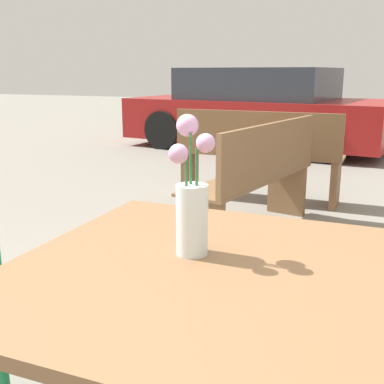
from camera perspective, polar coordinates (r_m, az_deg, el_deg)
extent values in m
cube|color=brown|center=(1.14, 1.29, -9.49)|extent=(0.89, 0.92, 0.03)
cylinder|color=brown|center=(1.77, -6.00, -14.00)|extent=(0.05, 0.05, 0.72)
cylinder|color=brown|center=(1.61, 20.23, -18.05)|extent=(0.05, 0.05, 0.72)
cylinder|color=silver|center=(1.18, 0.00, -3.32)|extent=(0.08, 0.08, 0.18)
cylinder|color=silver|center=(1.19, 0.00, -4.94)|extent=(0.07, 0.07, 0.10)
cylinder|color=#337038|center=(1.16, 0.55, -1.04)|extent=(0.01, 0.01, 0.26)
sphere|color=#CC99C6|center=(1.12, 1.63, 5.82)|extent=(0.05, 0.05, 0.05)
cylinder|color=#337038|center=(1.17, -0.16, -0.07)|extent=(0.01, 0.01, 0.29)
sphere|color=#CC99C6|center=(1.16, -0.55, 7.90)|extent=(0.05, 0.05, 0.05)
cylinder|color=#337038|center=(1.15, -0.68, -1.68)|extent=(0.01, 0.01, 0.23)
sphere|color=#CC99C6|center=(1.11, -1.62, 4.56)|extent=(0.05, 0.05, 0.05)
cylinder|color=#197A47|center=(1.96, -16.80, -16.48)|extent=(0.03, 0.03, 0.43)
cube|color=brown|center=(3.55, 7.01, 1.70)|extent=(0.65, 1.52, 0.02)
cube|color=brown|center=(3.44, 9.50, 4.79)|extent=(0.34, 1.45, 0.40)
cube|color=brown|center=(3.04, 1.02, -4.73)|extent=(0.33, 0.12, 0.43)
cube|color=brown|center=(4.20, 11.15, 0.33)|extent=(0.33, 0.12, 0.43)
cube|color=brown|center=(4.60, 7.97, 4.51)|extent=(1.54, 0.37, 0.02)
cube|color=brown|center=(4.42, 7.53, 6.89)|extent=(1.54, 0.05, 0.40)
cube|color=brown|center=(4.86, -0.25, 2.47)|extent=(0.06, 0.32, 0.43)
cube|color=brown|center=(4.52, 16.62, 0.98)|extent=(0.06, 0.32, 0.43)
cube|color=maroon|center=(7.86, 7.86, 8.57)|extent=(4.22, 2.34, 0.63)
cube|color=#2D333D|center=(7.83, 8.00, 12.62)|extent=(2.41, 1.96, 0.48)
cylinder|color=black|center=(8.37, 18.11, 7.26)|extent=(0.62, 0.25, 0.60)
cylinder|color=black|center=(6.67, 15.05, 5.89)|extent=(0.62, 0.25, 0.60)
cylinder|color=black|center=(9.18, 2.55, 8.48)|extent=(0.62, 0.25, 0.60)
cylinder|color=black|center=(7.66, -3.43, 7.36)|extent=(0.62, 0.25, 0.60)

